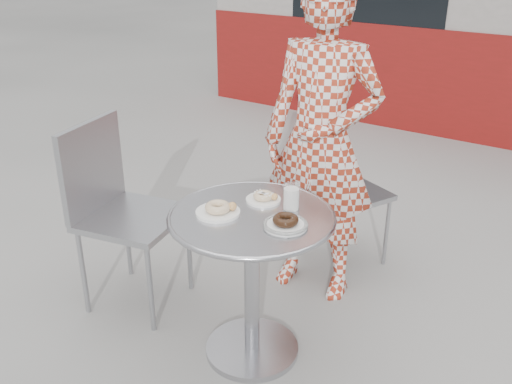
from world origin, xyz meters
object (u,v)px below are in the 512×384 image
Objects in this scene: plate_near at (219,210)px; plate_checker at (285,223)px; bistro_table at (252,251)px; seated_person at (321,143)px; milk_cup at (291,198)px; chair_far at (342,220)px; plate_far at (264,197)px; chair_left at (134,251)px.

plate_near is 0.30m from plate_checker.
seated_person reaches higher than bistro_table.
milk_cup is at bearing 42.79° from plate_near.
chair_far is at bearing 99.55° from milk_cup.
chair_far is at bearing 85.33° from plate_near.
milk_cup is at bearing -81.20° from seated_person.
chair_far is at bearing 90.10° from plate_far.
chair_far reaches higher than bistro_table.
bistro_table is 0.75× the size of chair_left.
milk_cup is (-0.06, 0.15, 0.04)m from plate_checker.
seated_person is 0.75m from plate_near.
chair_left is (-0.74, 0.01, -0.25)m from bistro_table.
plate_near is at bearing -149.10° from bistro_table.
milk_cup is (0.11, 0.14, 0.23)m from bistro_table.
seated_person is 0.72m from plate_checker.
chair_left is 8.49× the size of milk_cup.
chair_left is 0.58× the size of seated_person.
chair_left is 6.26× the size of plate_far.
plate_checker is (0.21, -0.68, -0.10)m from seated_person.
seated_person is at bearing 107.03° from plate_checker.
bistro_table is 3.84× the size of plate_near.
seated_person is at bearing -59.08° from chair_left.
chair_left is 5.28× the size of plate_checker.
chair_far is 4.57× the size of plate_near.
plate_near is at bearing -112.43° from plate_far.
milk_cup reaches higher than bistro_table.
bistro_table is at bearing -127.92° from milk_cup.
milk_cup reaches higher than plate_near.
plate_far is at bearing 114.30° from chair_far.
chair_far reaches higher than plate_near.
seated_person is at bearing 90.34° from plate_far.
plate_checker is at bearing -79.38° from seated_person.
plate_far is at bearing 102.59° from bistro_table.
plate_far is (0.00, -0.84, 0.47)m from chair_far.
milk_cup is (0.14, -0.00, 0.04)m from plate_far.
seated_person is 10.86× the size of plate_far.
plate_far is (0.00, -0.53, -0.10)m from seated_person.
plate_near is 0.31m from milk_cup.
plate_checker reaches higher than plate_far.
chair_far is at bearing 101.72° from plate_checker.
plate_far is 1.36× the size of milk_cup.
bistro_table is 0.24m from plate_near.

